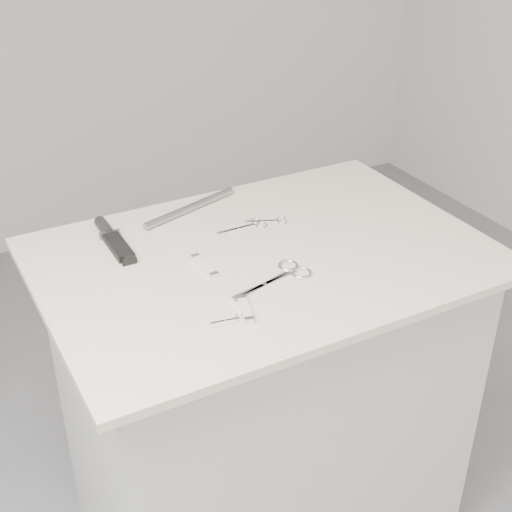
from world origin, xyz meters
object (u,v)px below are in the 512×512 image
sheathed_knife (112,238)px  pocket_knife_b (245,309)px  embroidery_scissors_b (273,221)px  metal_rail (190,208)px  tiny_scissors (232,319)px  embroidery_scissors_a (250,225)px  pocket_knife_a (204,266)px  large_shears (284,275)px  plinth (264,411)px

sheathed_knife → pocket_knife_b: sheathed_knife is taller
embroidery_scissors_b → metal_rail: metal_rail is taller
tiny_scissors → sheathed_knife: bearing=113.8°
embroidery_scissors_a → pocket_knife_b: size_ratio=1.44×
sheathed_knife → pocket_knife_a: 0.25m
large_shears → pocket_knife_a: pocket_knife_a is taller
large_shears → sheathed_knife: sheathed_knife is taller
embroidery_scissors_a → large_shears: bearing=-100.8°
pocket_knife_a → metal_rail: metal_rail is taller
large_shears → metal_rail: (-0.05, 0.38, 0.01)m
embroidery_scissors_a → sheathed_knife: (-0.32, 0.09, 0.01)m
pocket_knife_b → tiny_scissors: bearing=125.9°
embroidery_scissors_a → pocket_knife_a: bearing=-145.2°
sheathed_knife → large_shears: bearing=-139.1°
tiny_scissors → metal_rail: bearing=85.7°
sheathed_knife → metal_rail: 0.23m
sheathed_knife → metal_rail: (0.22, 0.05, 0.00)m
plinth → metal_rail: metal_rail is taller
embroidery_scissors_b → sheathed_knife: bearing=-170.7°
plinth → sheathed_knife: size_ratio=4.40×
plinth → pocket_knife_a: pocket_knife_a is taller
pocket_knife_a → tiny_scissors: bearing=168.2°
tiny_scissors → metal_rail: size_ratio=0.24×
large_shears → pocket_knife_a: 0.17m
large_shears → pocket_knife_b: 0.16m
tiny_scissors → pocket_knife_a: 0.20m
metal_rail → plinth: bearing=-77.3°
plinth → large_shears: bearing=-95.5°
tiny_scissors → pocket_knife_b: size_ratio=0.78×
plinth → embroidery_scissors_b: 0.50m
plinth → large_shears: (-0.01, -0.10, 0.47)m
tiny_scissors → sheathed_knife: sheathed_knife is taller
pocket_knife_a → metal_rail: bearing=-19.6°
metal_rail → sheathed_knife: bearing=-166.3°
plinth → embroidery_scissors_a: (0.03, 0.13, 0.47)m
large_shears → metal_rail: metal_rail is taller
plinth → large_shears: size_ratio=4.48×
large_shears → embroidery_scissors_b: bearing=52.5°
embroidery_scissors_b → tiny_scissors: size_ratio=1.47×
pocket_knife_a → metal_rail: 0.28m
plinth → metal_rail: 0.56m
plinth → large_shears: 0.48m
large_shears → embroidery_scissors_a: large_shears is taller
large_shears → embroidery_scissors_a: size_ratio=1.59×
embroidery_scissors_b → pocket_knife_a: pocket_knife_a is taller
plinth → pocket_knife_a: (-0.15, 0.01, 0.48)m
embroidery_scissors_b → metal_rail: 0.21m
embroidery_scissors_b → pocket_knife_b: size_ratio=1.15×
metal_rail → pocket_knife_b: bearing=-100.4°
embroidery_scissors_b → tiny_scissors: 0.42m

